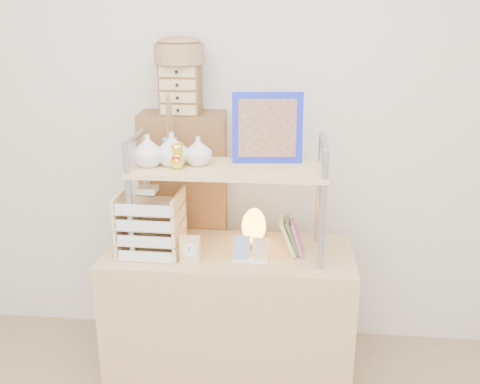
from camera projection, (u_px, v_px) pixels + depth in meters
The scene contains 10 objects.
room_shell at pixel (195, 68), 1.53m from camera, with size 3.42×3.41×2.61m.
desk at pixel (229, 318), 2.71m from camera, with size 1.20×0.50×0.75m, color tan.
cabinet at pixel (186, 233), 2.99m from camera, with size 0.45×0.24×1.35m, color brown.
hutch at pixel (210, 162), 2.46m from camera, with size 0.90×0.34×0.75m.
letter_tray at pixel (150, 227), 2.52m from camera, with size 0.28×0.26×0.33m.
salt_lamp at pixel (254, 227), 2.62m from camera, with size 0.13×0.12×0.19m.
desk_clock at pixel (190, 249), 2.45m from camera, with size 0.09×0.04×0.13m.
postcard_stand at pixel (251, 254), 2.47m from camera, with size 0.17×0.05×0.12m.
drawer_chest at pixel (181, 89), 2.71m from camera, with size 0.20×0.16×0.25m.
woven_basket at pixel (179, 54), 2.65m from camera, with size 0.25×0.25×0.10m, color #956C43.
Camera 1 is at (0.27, -1.14, 1.85)m, focal length 40.00 mm.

